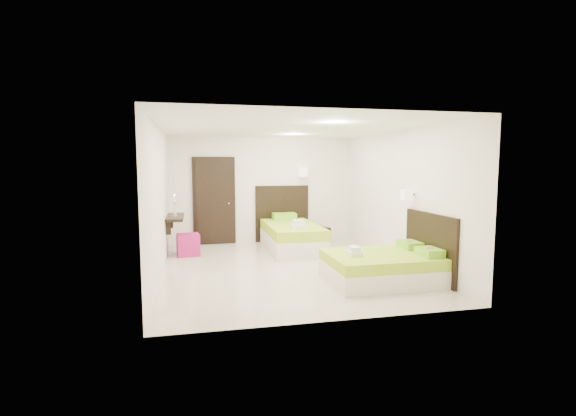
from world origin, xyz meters
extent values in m
plane|color=beige|center=(0.00, 0.00, 0.00)|extent=(5.50, 5.50, 0.00)
cube|color=beige|center=(0.49, 1.62, 0.18)|extent=(1.13, 2.25, 0.36)
cube|color=#8ABC1E|center=(0.49, 1.62, 0.47)|extent=(1.12, 2.23, 0.23)
cube|color=black|center=(0.49, 2.72, 0.70)|extent=(1.35, 0.05, 1.41)
cube|color=#7CC023|center=(0.49, 2.47, 0.66)|extent=(0.56, 0.38, 0.16)
cylinder|color=#BF2D78|center=(0.49, 2.47, 0.75)|extent=(0.14, 0.14, 0.00)
cube|color=silver|center=(0.49, 1.00, 0.63)|extent=(0.34, 0.25, 0.09)
cube|color=silver|center=(0.49, 1.00, 0.72)|extent=(0.25, 0.19, 0.09)
cube|color=beige|center=(0.99, 2.57, 1.75)|extent=(0.20, 0.20, 0.23)
cylinder|color=#2D2116|center=(0.99, 2.65, 1.75)|extent=(0.03, 0.16, 0.03)
cube|color=beige|center=(1.35, -1.24, 0.14)|extent=(1.80, 1.35, 0.29)
cube|color=#8ABC1E|center=(1.35, -1.24, 0.38)|extent=(1.78, 1.34, 0.18)
cube|color=black|center=(2.22, -1.24, 0.56)|extent=(0.05, 1.53, 1.12)
cube|color=#7CC023|center=(2.03, -1.56, 0.53)|extent=(0.31, 0.45, 0.13)
cylinder|color=#BF2D78|center=(2.03, -1.56, 0.60)|extent=(0.11, 0.11, 0.00)
cube|color=#7CC023|center=(2.03, -0.93, 0.53)|extent=(0.31, 0.45, 0.13)
cylinder|color=#BF2D78|center=(2.03, -0.93, 0.60)|extent=(0.11, 0.11, 0.00)
cube|color=silver|center=(0.86, -1.24, 0.50)|extent=(0.20, 0.27, 0.07)
cube|color=silver|center=(0.86, -1.24, 0.58)|extent=(0.15, 0.20, 0.07)
cube|color=beige|center=(2.07, -0.68, 1.39)|extent=(0.16, 0.16, 0.18)
cylinder|color=#2D2116|center=(2.15, -0.68, 1.39)|extent=(0.16, 0.03, 0.03)
cube|color=black|center=(1.26, 2.10, 0.21)|extent=(0.56, 0.52, 0.42)
cube|color=#A0155C|center=(-1.82, 1.51, 0.23)|extent=(0.51, 0.51, 0.46)
cube|color=black|center=(-1.20, 2.71, 1.05)|extent=(1.02, 0.06, 2.14)
cube|color=black|center=(-1.20, 2.67, 1.05)|extent=(0.88, 0.04, 2.06)
cylinder|color=silver|center=(-0.85, 2.64, 1.00)|extent=(0.03, 0.10, 0.03)
cube|color=black|center=(-2.08, 1.60, 0.82)|extent=(0.35, 1.20, 0.06)
cube|color=black|center=(-2.19, 1.15, 0.67)|extent=(0.10, 0.04, 0.30)
cube|color=black|center=(-2.19, 2.05, 0.67)|extent=(0.10, 0.04, 0.30)
cylinder|color=silver|center=(-2.08, 1.45, 0.86)|extent=(0.10, 0.10, 0.02)
cylinder|color=silver|center=(-2.08, 1.45, 0.98)|extent=(0.02, 0.02, 0.22)
cone|color=silver|center=(-2.08, 1.45, 1.11)|extent=(0.07, 0.07, 0.04)
cylinder|color=white|center=(-2.08, 1.45, 1.20)|extent=(0.02, 0.02, 0.15)
sphere|color=#FFB23F|center=(-2.08, 1.45, 1.29)|extent=(0.02, 0.02, 0.02)
cylinder|color=silver|center=(-2.08, 1.75, 0.86)|extent=(0.10, 0.10, 0.02)
cylinder|color=silver|center=(-2.08, 1.75, 0.98)|extent=(0.02, 0.02, 0.22)
cone|color=silver|center=(-2.08, 1.75, 1.11)|extent=(0.07, 0.07, 0.04)
cylinder|color=white|center=(-2.08, 1.75, 1.20)|extent=(0.02, 0.02, 0.15)
sphere|color=#FFB23F|center=(-2.08, 1.75, 1.29)|extent=(0.02, 0.02, 0.02)
camera|label=1|loc=(-1.65, -7.51, 1.94)|focal=26.00mm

